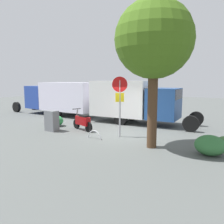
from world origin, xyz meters
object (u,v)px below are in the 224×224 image
(bike_rack_hoop, at_px, (94,139))
(stop_sign, at_px, (120,97))
(motorcycle, at_px, (83,121))
(utility_cabinet, at_px, (52,121))
(box_truck_near, at_px, (135,100))
(box_truck_far, at_px, (60,96))
(street_tree, at_px, (154,40))

(bike_rack_hoop, bearing_deg, stop_sign, -130.49)
(motorcycle, distance_m, utility_cabinet, 1.73)
(box_truck_near, bearing_deg, stop_sign, -78.63)
(motorcycle, height_order, utility_cabinet, motorcycle)
(box_truck_far, xyz_separation_m, motorcycle, (-5.31, 3.69, -1.00))
(box_truck_far, xyz_separation_m, stop_sign, (-7.85, 3.90, 0.48))
(street_tree, bearing_deg, motorcycle, -13.12)
(street_tree, distance_m, utility_cabinet, 7.12)
(box_truck_near, distance_m, street_tree, 6.26)
(bike_rack_hoop, bearing_deg, utility_cabinet, -3.34)
(box_truck_near, distance_m, stop_sign, 3.94)
(motorcycle, bearing_deg, street_tree, -175.58)
(box_truck_far, bearing_deg, utility_cabinet, 131.43)
(street_tree, height_order, bike_rack_hoop, street_tree)
(street_tree, distance_m, bike_rack_hoop, 5.29)
(box_truck_near, height_order, box_truck_far, box_truck_near)
(motorcycle, bearing_deg, box_truck_far, -17.25)
(box_truck_near, relative_size, stop_sign, 2.38)
(box_truck_far, bearing_deg, motorcycle, 146.87)
(motorcycle, relative_size, street_tree, 0.29)
(motorcycle, bearing_deg, stop_sign, -167.13)
(box_truck_near, xyz_separation_m, bike_rack_hoop, (-0.17, 4.77, -1.56))
(box_truck_far, height_order, motorcycle, box_truck_far)
(utility_cabinet, bearing_deg, box_truck_far, -50.23)
(utility_cabinet, xyz_separation_m, bike_rack_hoop, (-3.09, 0.18, -0.57))
(motorcycle, relative_size, utility_cabinet, 1.53)
(utility_cabinet, bearing_deg, stop_sign, -168.36)
(box_truck_far, height_order, street_tree, street_tree)
(stop_sign, height_order, street_tree, street_tree)
(box_truck_near, bearing_deg, bike_rack_hoop, -91.61)
(box_truck_far, relative_size, street_tree, 1.39)
(utility_cabinet, height_order, bike_rack_hoop, utility_cabinet)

